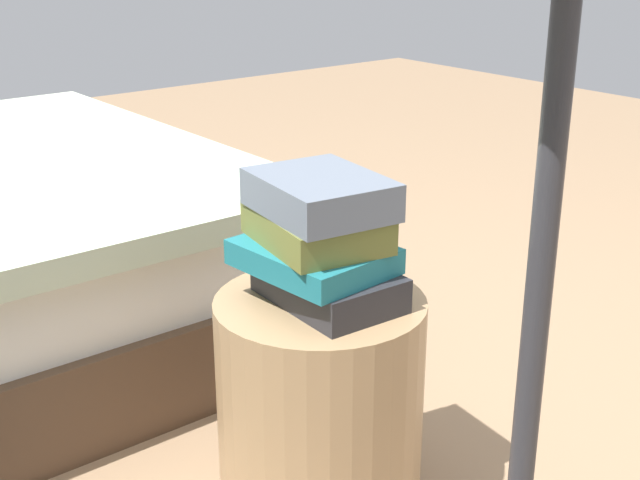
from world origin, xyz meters
name	(u,v)px	position (x,y,z in m)	size (l,w,h in m)	color
side_table	(320,406)	(0.00, 0.00, 0.21)	(0.37, 0.37, 0.42)	tan
book_charcoal	(329,285)	(-0.01, -0.01, 0.45)	(0.24, 0.17, 0.06)	#28282D
book_teal	(313,256)	(0.01, 0.01, 0.50)	(0.25, 0.19, 0.04)	#1E727F
book_olive	(317,227)	(0.01, 0.00, 0.55)	(0.23, 0.18, 0.06)	olive
book_slate	(320,194)	(0.00, 0.00, 0.61)	(0.23, 0.18, 0.06)	slate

